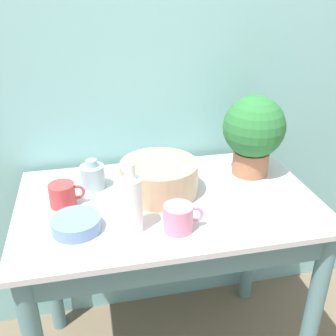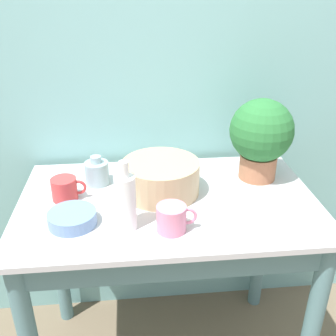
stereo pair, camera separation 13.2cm
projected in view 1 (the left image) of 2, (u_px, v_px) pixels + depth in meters
wall_back at (148, 61)px, 1.52m from camera, size 6.00×0.05×2.40m
counter_table at (169, 245)px, 1.43m from camera, size 1.04×0.64×0.80m
potted_plant at (254, 131)px, 1.47m from camera, size 0.23×0.23×0.31m
bowl_wash_large at (159, 178)px, 1.39m from camera, size 0.27×0.27×0.12m
bottle_tall at (132, 204)px, 1.16m from camera, size 0.06×0.06×0.23m
bottle_short at (93, 176)px, 1.43m from camera, size 0.09×0.09×0.11m
mug_pink at (179, 218)px, 1.19m from camera, size 0.12×0.09×0.08m
mug_red at (63, 195)px, 1.32m from camera, size 0.12×0.09×0.08m
bowl_small_blue at (76, 224)px, 1.20m from camera, size 0.15×0.15×0.04m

